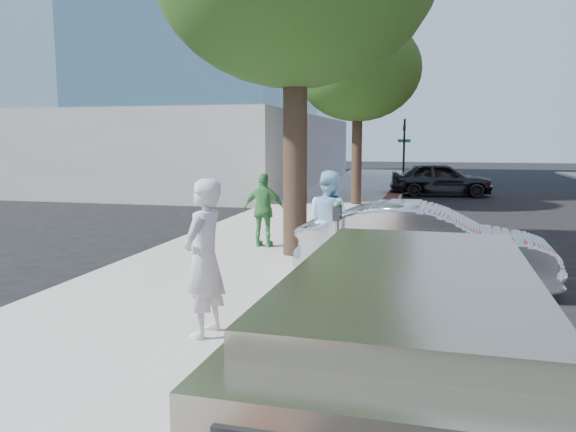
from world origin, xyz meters
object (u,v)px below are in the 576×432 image
(person_gray, at_px, (204,258))
(sedan_silver, at_px, (424,245))
(person_officer, at_px, (329,221))
(bg_car, at_px, (441,179))
(van, at_px, (414,350))
(person_green, at_px, (264,210))
(parking_meter, at_px, (337,225))

(person_gray, relative_size, sedan_silver, 0.45)
(person_officer, height_order, bg_car, person_officer)
(bg_car, bearing_deg, van, 172.59)
(person_green, bearing_deg, person_officer, 131.93)
(person_green, relative_size, sedan_silver, 0.38)
(sedan_silver, xyz_separation_m, bg_car, (0.65, 17.21, 0.06))
(bg_car, bearing_deg, person_officer, 166.30)
(person_officer, xyz_separation_m, person_green, (-1.92, 2.11, -0.10))
(person_officer, distance_m, van, 6.20)
(parking_meter, height_order, bg_car, parking_meter)
(parking_meter, height_order, sedan_silver, parking_meter)
(bg_car, relative_size, van, 0.98)
(parking_meter, xyz_separation_m, sedan_silver, (1.45, 0.98, -0.45))
(sedan_silver, bearing_deg, person_gray, 147.42)
(person_gray, relative_size, bg_car, 0.43)
(person_gray, relative_size, person_officer, 1.05)
(bg_car, xyz_separation_m, van, (-0.69, -23.13, 0.15))
(sedan_silver, bearing_deg, person_green, 62.12)
(person_gray, height_order, sedan_silver, person_gray)
(person_gray, height_order, person_officer, person_gray)
(parking_meter, bearing_deg, person_officer, 107.03)
(person_green, xyz_separation_m, van, (3.64, -8.07, -0.06))
(person_green, bearing_deg, parking_meter, 125.15)
(person_officer, height_order, person_green, person_officer)
(sedan_silver, bearing_deg, parking_meter, 126.43)
(parking_meter, xyz_separation_m, van, (1.41, -4.94, -0.24))
(person_officer, relative_size, bg_car, 0.41)
(parking_meter, height_order, van, van)
(person_officer, bearing_deg, person_green, -12.07)
(person_gray, height_order, bg_car, person_gray)
(person_gray, xyz_separation_m, bg_car, (3.36, 21.09, -0.36))
(person_green, bearing_deg, person_gray, 98.87)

